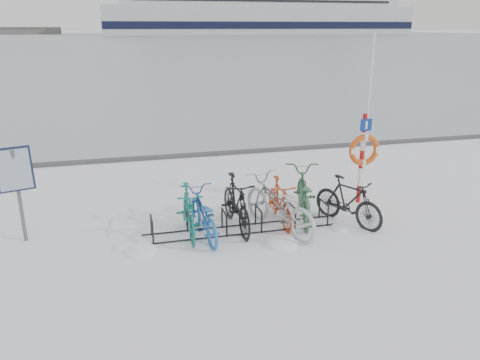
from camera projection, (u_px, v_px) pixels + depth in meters
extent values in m
plane|color=white|center=(242.00, 230.00, 9.58)|extent=(900.00, 900.00, 0.00)
cube|color=#A2B1B7|center=(123.00, 39.00, 152.24)|extent=(400.00, 298.00, 0.02)
cube|color=#3F3F42|center=(196.00, 155.00, 14.99)|extent=(400.00, 0.25, 0.10)
cylinder|color=black|center=(153.00, 234.00, 8.88)|extent=(0.04, 0.04, 0.44)
cylinder|color=black|center=(151.00, 225.00, 9.29)|extent=(0.04, 0.04, 0.44)
cylinder|color=black|center=(151.00, 219.00, 9.02)|extent=(0.04, 0.44, 0.04)
cylinder|color=black|center=(190.00, 230.00, 9.05)|extent=(0.04, 0.04, 0.44)
cylinder|color=black|center=(187.00, 221.00, 9.46)|extent=(0.04, 0.04, 0.44)
cylinder|color=black|center=(188.00, 215.00, 9.18)|extent=(0.04, 0.44, 0.04)
cylinder|color=black|center=(227.00, 226.00, 9.22)|extent=(0.04, 0.04, 0.44)
cylinder|color=black|center=(222.00, 218.00, 9.62)|extent=(0.04, 0.04, 0.44)
cylinder|color=black|center=(224.00, 212.00, 9.35)|extent=(0.04, 0.44, 0.04)
cylinder|color=black|center=(262.00, 223.00, 9.39)|extent=(0.04, 0.04, 0.44)
cylinder|color=black|center=(256.00, 215.00, 9.79)|extent=(0.04, 0.04, 0.44)
cylinder|color=black|center=(259.00, 209.00, 9.52)|extent=(0.04, 0.44, 0.04)
cylinder|color=black|center=(295.00, 219.00, 9.56)|extent=(0.04, 0.04, 0.44)
cylinder|color=black|center=(288.00, 211.00, 9.96)|extent=(0.04, 0.04, 0.44)
cylinder|color=black|center=(292.00, 206.00, 9.69)|extent=(0.04, 0.44, 0.04)
cylinder|color=black|center=(328.00, 216.00, 9.72)|extent=(0.04, 0.04, 0.44)
cylinder|color=black|center=(319.00, 208.00, 10.13)|extent=(0.04, 0.04, 0.44)
cylinder|color=black|center=(324.00, 202.00, 9.86)|extent=(0.04, 0.44, 0.04)
cylinder|color=black|center=(244.00, 234.00, 9.37)|extent=(4.00, 0.03, 0.03)
cylinder|color=black|center=(239.00, 225.00, 9.77)|extent=(4.00, 0.03, 0.03)
cylinder|color=#595B5E|center=(19.00, 197.00, 8.85)|extent=(0.07, 0.07, 1.81)
cube|color=black|center=(15.00, 169.00, 8.64)|extent=(0.66, 0.40, 0.82)
cube|color=#8C99AD|center=(14.00, 170.00, 8.61)|extent=(0.59, 0.32, 0.73)
cylinder|color=#A80E0D|center=(358.00, 194.00, 11.05)|extent=(0.10, 0.10, 0.42)
cylinder|color=silver|center=(360.00, 177.00, 10.92)|extent=(0.10, 0.10, 0.42)
cylinder|color=#A80E0D|center=(361.00, 159.00, 10.78)|extent=(0.10, 0.10, 0.42)
cylinder|color=silver|center=(363.00, 141.00, 10.65)|extent=(0.10, 0.10, 0.42)
cylinder|color=#A80E0D|center=(364.00, 123.00, 10.52)|extent=(0.10, 0.10, 0.42)
torus|color=#C94D12|center=(364.00, 150.00, 10.62)|extent=(0.74, 0.13, 0.74)
cube|color=navy|center=(366.00, 125.00, 10.45)|extent=(0.27, 0.03, 0.27)
cylinder|color=silver|center=(367.00, 121.00, 10.58)|extent=(0.03, 0.03, 3.85)
cube|color=silver|center=(261.00, 21.00, 232.74)|extent=(152.33, 28.29, 13.06)
cube|color=black|center=(269.00, 25.00, 220.36)|extent=(152.33, 0.30, 3.26)
cube|color=black|center=(253.00, 25.00, 246.49)|extent=(152.33, 0.30, 3.26)
cube|color=silver|center=(261.00, 2.00, 230.02)|extent=(136.00, 26.11, 4.35)
imported|color=#136D61|center=(189.00, 210.00, 9.25)|extent=(0.52, 1.72, 1.03)
imported|color=#1F62B4|center=(203.00, 213.00, 9.21)|extent=(0.81, 1.89, 0.96)
imported|color=black|center=(236.00, 202.00, 9.54)|extent=(0.61, 1.90, 1.13)
imported|color=#B4B7BC|center=(278.00, 203.00, 9.44)|extent=(1.47, 2.32, 1.15)
imported|color=#B33210|center=(280.00, 200.00, 9.84)|extent=(0.52, 1.64, 0.98)
imported|color=#346444|center=(303.00, 193.00, 10.07)|extent=(1.30, 2.23, 1.11)
imported|color=black|center=(348.00, 200.00, 9.80)|extent=(1.20, 1.75, 1.03)
ellipsoid|color=white|center=(373.00, 214.00, 10.40)|extent=(0.46, 0.46, 0.16)
ellipsoid|color=white|center=(273.00, 213.00, 10.44)|extent=(0.52, 0.52, 0.18)
ellipsoid|color=white|center=(123.00, 247.00, 8.84)|extent=(0.42, 0.42, 0.15)
ellipsoid|color=white|center=(140.00, 251.00, 8.68)|extent=(0.63, 0.63, 0.22)
ellipsoid|color=white|center=(281.00, 244.00, 8.96)|extent=(0.67, 0.67, 0.23)
ellipsoid|color=white|center=(340.00, 228.00, 9.66)|extent=(0.44, 0.44, 0.16)
ellipsoid|color=white|center=(191.00, 220.00, 10.08)|extent=(0.45, 0.45, 0.16)
ellipsoid|color=white|center=(249.00, 214.00, 10.40)|extent=(0.36, 0.36, 0.13)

